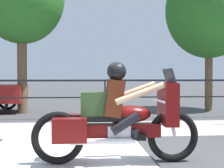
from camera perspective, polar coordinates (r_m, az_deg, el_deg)
name	(u,v)px	position (r m, az deg, el deg)	size (l,w,h in m)	color
ground_plane	(130,164)	(5.18, 3.01, -13.19)	(120.00, 120.00, 0.00)	#424244
sidewalk_band	(110,128)	(8.49, -0.28, -7.39)	(44.00, 2.40, 0.01)	#B7B2A8
fence_railing	(105,88)	(10.27, -1.17, -0.65)	(36.00, 0.05, 1.19)	black
motorcycle	(117,118)	(5.12, 0.77, -5.67)	(2.50, 0.76, 1.51)	black
tree_behind_sign	(209,11)	(13.47, 15.85, 11.66)	(3.22, 3.22, 5.50)	brown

